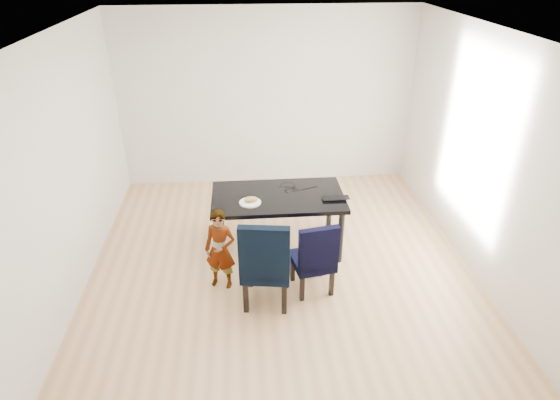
{
  "coord_description": "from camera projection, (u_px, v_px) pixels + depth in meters",
  "views": [
    {
      "loc": [
        -0.4,
        -4.48,
        3.41
      ],
      "look_at": [
        0.0,
        0.2,
        0.85
      ],
      "focal_mm": 30.0,
      "sensor_mm": 36.0,
      "label": 1
    }
  ],
  "objects": [
    {
      "name": "wall_left",
      "position": [
        62.0,
        175.0,
        4.77
      ],
      "size": [
        0.01,
        5.0,
        2.7
      ],
      "primitive_type": "cube",
      "color": "silver",
      "rests_on": "ground"
    },
    {
      "name": "chair_left",
      "position": [
        266.0,
        259.0,
        4.88
      ],
      "size": [
        0.57,
        0.59,
        1.05
      ],
      "primitive_type": "cube",
      "rotation": [
        0.0,
        0.0,
        -0.14
      ],
      "color": "black",
      "rests_on": "floor"
    },
    {
      "name": "wall_front",
      "position": [
        320.0,
        345.0,
        2.74
      ],
      "size": [
        4.5,
        0.01,
        2.7
      ],
      "primitive_type": "cube",
      "color": "silver",
      "rests_on": "ground"
    },
    {
      "name": "child",
      "position": [
        220.0,
        250.0,
        5.12
      ],
      "size": [
        0.4,
        0.32,
        0.96
      ],
      "primitive_type": "imported",
      "rotation": [
        0.0,
        0.0,
        -0.3
      ],
      "color": "orange",
      "rests_on": "floor"
    },
    {
      "name": "floor",
      "position": [
        281.0,
        271.0,
        5.58
      ],
      "size": [
        4.5,
        5.0,
        0.01
      ],
      "primitive_type": "cube",
      "color": "tan",
      "rests_on": "ground"
    },
    {
      "name": "plate",
      "position": [
        250.0,
        202.0,
        5.49
      ],
      "size": [
        0.3,
        0.3,
        0.01
      ],
      "primitive_type": "cylinder",
      "rotation": [
        0.0,
        0.0,
        0.2
      ],
      "color": "white",
      "rests_on": "dining_table"
    },
    {
      "name": "cable_tangle",
      "position": [
        291.0,
        190.0,
        5.78
      ],
      "size": [
        0.17,
        0.17,
        0.01
      ],
      "primitive_type": "torus",
      "rotation": [
        0.0,
        0.0,
        -0.03
      ],
      "color": "black",
      "rests_on": "dining_table"
    },
    {
      "name": "ceiling",
      "position": [
        282.0,
        33.0,
        4.29
      ],
      "size": [
        4.5,
        5.0,
        0.01
      ],
      "primitive_type": "cube",
      "color": "white",
      "rests_on": "wall_back"
    },
    {
      "name": "laptop",
      "position": [
        335.0,
        197.0,
        5.61
      ],
      "size": [
        0.33,
        0.21,
        0.03
      ],
      "primitive_type": "imported",
      "rotation": [
        0.0,
        0.0,
        3.14
      ],
      "color": "black",
      "rests_on": "dining_table"
    },
    {
      "name": "wall_back",
      "position": [
        267.0,
        99.0,
        7.13
      ],
      "size": [
        4.5,
        0.01,
        2.7
      ],
      "primitive_type": "cube",
      "color": "silver",
      "rests_on": "ground"
    },
    {
      "name": "chair_right",
      "position": [
        313.0,
        255.0,
        5.09
      ],
      "size": [
        0.5,
        0.51,
        0.89
      ],
      "primitive_type": "cube",
      "rotation": [
        0.0,
        0.0,
        0.18
      ],
      "color": "black",
      "rests_on": "floor"
    },
    {
      "name": "dining_table",
      "position": [
        278.0,
        222.0,
        5.84
      ],
      "size": [
        1.6,
        0.9,
        0.75
      ],
      "primitive_type": "cube",
      "color": "black",
      "rests_on": "floor"
    },
    {
      "name": "wall_right",
      "position": [
        487.0,
        160.0,
        5.11
      ],
      "size": [
        0.01,
        5.0,
        2.7
      ],
      "primitive_type": "cube",
      "color": "silver",
      "rests_on": "ground"
    },
    {
      "name": "sandwich",
      "position": [
        251.0,
        199.0,
        5.47
      ],
      "size": [
        0.18,
        0.14,
        0.07
      ],
      "primitive_type": "ellipsoid",
      "rotation": [
        0.0,
        0.0,
        -0.43
      ],
      "color": "#A98B3C",
      "rests_on": "plate"
    }
  ]
}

